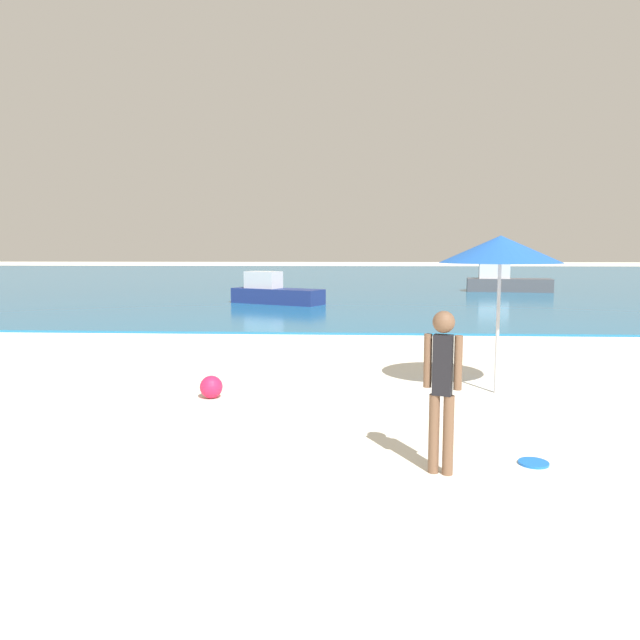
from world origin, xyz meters
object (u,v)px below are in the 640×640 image
Objects in this scene: person_standing at (442,382)px; boat_near at (274,292)px; boat_far at (506,282)px; beach_ball at (211,387)px; frisbee at (534,463)px; beach_umbrella at (500,250)px.

boat_near is (-3.77, 16.97, -0.40)m from person_standing.
boat_far reaches higher than beach_ball.
beach_ball reaches higher than frisbee.
frisbee is at bearing -47.98° from boat_near.
boat_far is (10.44, 7.03, 0.05)m from boat_near.
beach_umbrella reaches higher than beach_ball.
beach_ball is (-2.82, 2.71, -0.71)m from person_standing.
beach_umbrella is (1.28, 3.25, 1.22)m from person_standing.
boat_far is 12.78× the size of beach_ball.
boat_near is 12.59m from boat_far.
person_standing is 0.42× the size of boat_near.
person_standing reaches higher than boat_near.
boat_far is (6.67, 24.00, -0.35)m from person_standing.
boat_near is 0.90× the size of boat_far.
boat_far is 1.79× the size of beach_umbrella.
beach_umbrella reaches higher than boat_far.
frisbee is (0.95, 0.29, -0.86)m from person_standing.
beach_ball is at bearing -59.99° from boat_near.
person_standing is 24.91m from boat_far.
frisbee is 0.91× the size of beach_ball.
person_standing is at bearing -163.05° from frisbee.
beach_umbrella is (4.11, 0.53, 1.94)m from beach_ball.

